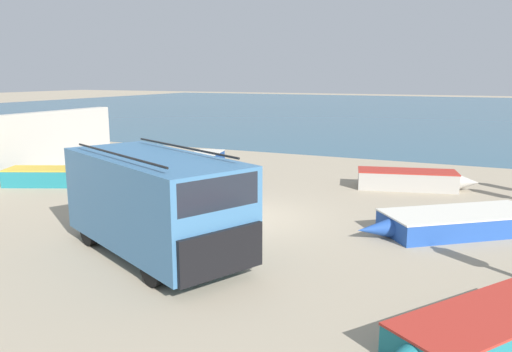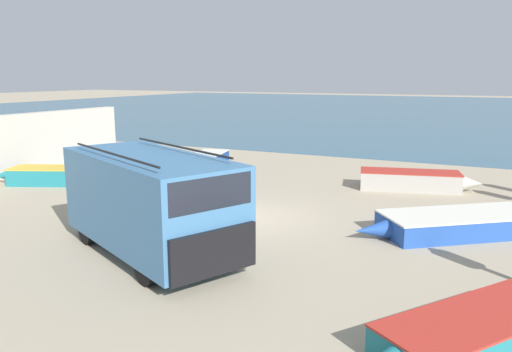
% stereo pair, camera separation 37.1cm
% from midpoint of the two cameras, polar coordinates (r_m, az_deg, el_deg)
% --- Properties ---
extents(ground_plane, '(200.00, 200.00, 0.00)m').
position_cam_midpoint_polar(ground_plane, '(14.44, -1.79, -4.87)').
color(ground_plane, tan).
extents(sea_water, '(120.00, 80.00, 0.01)m').
position_cam_midpoint_polar(sea_water, '(64.72, 20.18, 7.14)').
color(sea_water, '#33607A').
rests_on(sea_water, ground_plane).
extents(harbor_wall, '(0.50, 12.80, 2.51)m').
position_cam_midpoint_polar(harbor_wall, '(22.12, -26.81, 2.93)').
color(harbor_wall, '#BCB7AD').
rests_on(harbor_wall, ground_plane).
extents(parked_van, '(5.55, 4.09, 2.43)m').
position_cam_midpoint_polar(parked_van, '(11.56, -11.05, -2.74)').
color(parked_van, teal).
rests_on(parked_van, ground_plane).
extents(fishing_rowboat_0, '(4.61, 3.90, 0.56)m').
position_cam_midpoint_polar(fishing_rowboat_0, '(14.05, 22.63, -5.05)').
color(fishing_rowboat_0, '#234CA3').
rests_on(fishing_rowboat_0, ground_plane).
extents(fishing_rowboat_1, '(1.50, 3.78, 0.68)m').
position_cam_midpoint_polar(fishing_rowboat_1, '(17.62, -5.48, -0.79)').
color(fishing_rowboat_1, navy).
rests_on(fishing_rowboat_1, ground_plane).
extents(fishing_rowboat_2, '(1.93, 4.17, 0.58)m').
position_cam_midpoint_polar(fishing_rowboat_2, '(22.38, -5.42, 1.70)').
color(fishing_rowboat_2, navy).
rests_on(fishing_rowboat_2, ground_plane).
extents(fishing_rowboat_3, '(4.30, 2.00, 0.68)m').
position_cam_midpoint_polar(fishing_rowboat_3, '(18.88, 18.23, -0.50)').
color(fishing_rowboat_3, '#ADA89E').
rests_on(fishing_rowboat_3, ground_plane).
extents(fishing_rowboat_4, '(3.05, 3.84, 0.53)m').
position_cam_midpoint_polar(fishing_rowboat_4, '(8.52, 24.65, -16.04)').
color(fishing_rowboat_4, '#1E757F').
rests_on(fishing_rowboat_4, ground_plane).
extents(fishing_rowboat_5, '(4.05, 2.46, 0.64)m').
position_cam_midpoint_polar(fishing_rowboat_5, '(20.39, -21.84, 0.05)').
color(fishing_rowboat_5, '#1E757F').
rests_on(fishing_rowboat_5, ground_plane).
extents(fisherman_2, '(0.42, 0.42, 1.61)m').
position_cam_midpoint_polar(fisherman_2, '(19.30, -12.24, 1.96)').
color(fisherman_2, '#38383D').
rests_on(fisherman_2, ground_plane).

